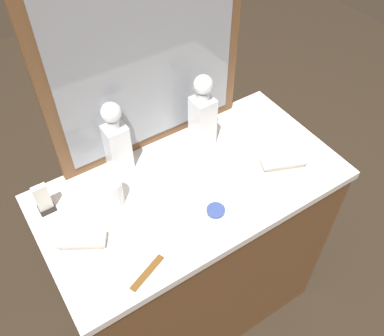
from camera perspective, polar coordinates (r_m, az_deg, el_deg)
ground_plane at (r=2.20m, az=0.00°, el=-17.67°), size 6.00×6.00×0.00m
dresser at (r=1.80m, az=0.00°, el=-11.56°), size 1.04×0.55×0.91m
dresser_mirror at (r=1.36m, az=-6.17°, el=15.09°), size 0.71×0.03×0.73m
crystal_decanter_left at (r=1.49m, az=1.45°, el=6.90°), size 0.07×0.07×0.29m
crystal_decanter_rear at (r=1.43m, az=-10.20°, el=3.41°), size 0.07×0.07×0.27m
crystal_tumbler_front at (r=1.37m, az=-10.95°, el=-3.34°), size 0.08×0.08×0.10m
silver_brush_left at (r=1.51m, az=12.22°, el=0.73°), size 0.16×0.11×0.02m
silver_brush_right at (r=1.32m, az=-14.71°, el=-9.55°), size 0.15×0.12×0.02m
porcelain_dish at (r=1.35m, az=3.25°, el=-5.76°), size 0.06×0.06×0.01m
tortoiseshell_comb at (r=1.24m, az=-6.09°, el=-13.94°), size 0.13×0.07×0.01m
napkin_holder at (r=1.41m, az=-19.52°, el=-4.11°), size 0.05×0.05×0.11m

